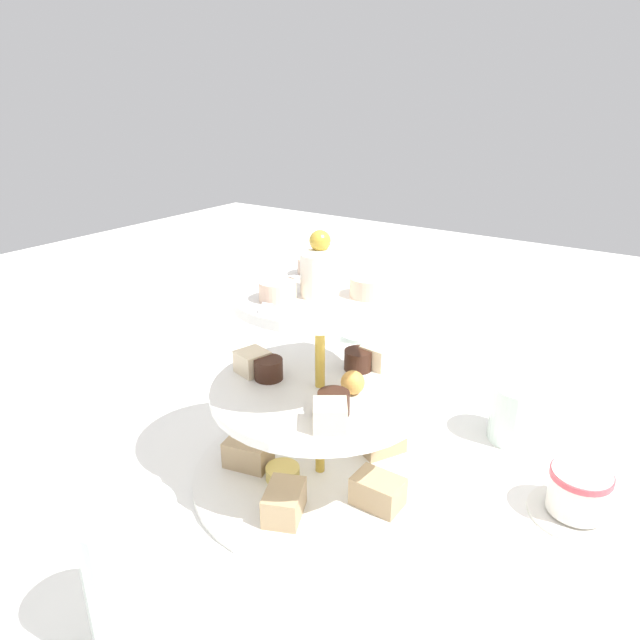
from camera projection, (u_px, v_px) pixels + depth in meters
The scene contains 7 objects.
ground_plane at pixel (320, 478), 0.63m from camera, with size 2.40×2.40×0.00m, color white.
tiered_serving_stand at pixel (320, 410), 0.60m from camera, with size 0.27×0.27×0.27m.
water_glass_tall_right at pixel (136, 585), 0.41m from camera, with size 0.07×0.07×0.13m, color silver.
water_glass_short_left at pixel (517, 413), 0.69m from camera, with size 0.06×0.06×0.07m, color silver.
teacup_with_saucer at pixel (578, 494), 0.57m from camera, with size 0.09×0.09×0.05m.
butter_knife_left at pixel (103, 422), 0.73m from camera, with size 0.17×0.01×0.00m, color silver.
water_glass_mid_back at pixel (360, 359), 0.81m from camera, with size 0.06×0.06×0.08m, color silver.
Camera 1 is at (0.43, 0.29, 0.39)m, focal length 32.48 mm.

